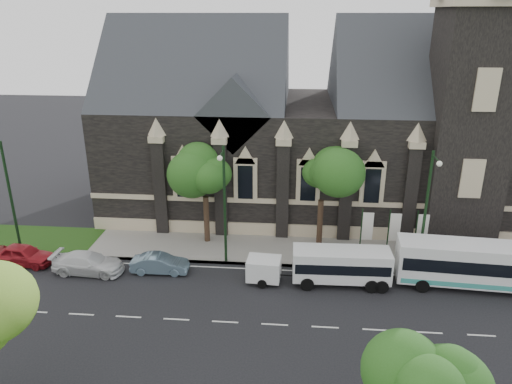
# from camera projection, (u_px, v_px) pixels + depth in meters

# --- Properties ---
(ground) EXTENTS (160.00, 160.00, 0.00)m
(ground) POSITION_uv_depth(u_px,v_px,m) (275.00, 325.00, 28.68)
(ground) COLOR black
(ground) RESTS_ON ground
(sidewalk) EXTENTS (80.00, 5.00, 0.15)m
(sidewalk) POSITION_uv_depth(u_px,v_px,m) (281.00, 250.00, 37.51)
(sidewalk) COLOR gray
(sidewalk) RESTS_ON ground
(museum) EXTENTS (40.00, 17.70, 29.90)m
(museum) POSITION_uv_depth(u_px,v_px,m) (343.00, 124.00, 42.90)
(museum) COLOR black
(museum) RESTS_ON ground
(tree_park_east) EXTENTS (3.40, 3.40, 6.28)m
(tree_park_east) POSITION_uv_depth(u_px,v_px,m) (429.00, 382.00, 17.86)
(tree_park_east) COLOR black
(tree_park_east) RESTS_ON ground
(tree_walk_right) EXTENTS (4.08, 4.08, 7.80)m
(tree_walk_right) POSITION_uv_depth(u_px,v_px,m) (325.00, 177.00, 36.36)
(tree_walk_right) COLOR black
(tree_walk_right) RESTS_ON ground
(tree_walk_left) EXTENTS (3.91, 3.91, 7.64)m
(tree_walk_left) POSITION_uv_depth(u_px,v_px,m) (208.00, 175.00, 37.11)
(tree_walk_left) COLOR black
(tree_walk_left) RESTS_ON ground
(street_lamp_near) EXTENTS (0.36, 1.88, 9.00)m
(street_lamp_near) POSITION_uv_depth(u_px,v_px,m) (427.00, 206.00, 32.69)
(street_lamp_near) COLOR black
(street_lamp_near) RESTS_ON ground
(street_lamp_mid) EXTENTS (0.36, 1.88, 9.00)m
(street_lamp_mid) POSITION_uv_depth(u_px,v_px,m) (224.00, 200.00, 33.81)
(street_lamp_mid) COLOR black
(street_lamp_mid) RESTS_ON ground
(street_lamp_far) EXTENTS (0.36, 1.88, 9.00)m
(street_lamp_far) POSITION_uv_depth(u_px,v_px,m) (8.00, 193.00, 35.10)
(street_lamp_far) COLOR black
(street_lamp_far) RESTS_ON ground
(banner_flag_left) EXTENTS (0.90, 0.10, 4.00)m
(banner_flag_left) POSITION_uv_depth(u_px,v_px,m) (365.00, 229.00, 35.73)
(banner_flag_left) COLOR black
(banner_flag_left) RESTS_ON ground
(banner_flag_center) EXTENTS (0.90, 0.10, 4.00)m
(banner_flag_center) POSITION_uv_depth(u_px,v_px,m) (392.00, 230.00, 35.56)
(banner_flag_center) COLOR black
(banner_flag_center) RESTS_ON ground
(banner_flag_right) EXTENTS (0.90, 0.10, 4.00)m
(banner_flag_right) POSITION_uv_depth(u_px,v_px,m) (420.00, 231.00, 35.40)
(banner_flag_right) COLOR black
(banner_flag_right) RESTS_ON ground
(tour_coach) EXTENTS (11.16, 3.22, 3.22)m
(tour_coach) POSITION_uv_depth(u_px,v_px,m) (482.00, 265.00, 31.91)
(tour_coach) COLOR white
(tour_coach) RESTS_ON ground
(shuttle_bus) EXTENTS (6.61, 2.47, 2.53)m
(shuttle_bus) POSITION_uv_depth(u_px,v_px,m) (342.00, 264.00, 32.53)
(shuttle_bus) COLOR silver
(shuttle_bus) RESTS_ON ground
(box_trailer) EXTENTS (3.35, 1.97, 1.76)m
(box_trailer) POSITION_uv_depth(u_px,v_px,m) (264.00, 269.00, 32.92)
(box_trailer) COLOR silver
(box_trailer) RESTS_ON ground
(sedan) EXTENTS (4.13, 1.53, 1.35)m
(sedan) POSITION_uv_depth(u_px,v_px,m) (160.00, 264.00, 34.25)
(sedan) COLOR slate
(sedan) RESTS_ON ground
(car_far_red) EXTENTS (4.63, 2.21, 1.53)m
(car_far_red) POSITION_uv_depth(u_px,v_px,m) (23.00, 255.00, 35.33)
(car_far_red) COLOR maroon
(car_far_red) RESTS_ON ground
(car_far_white) EXTENTS (5.17, 2.28, 1.48)m
(car_far_white) POSITION_uv_depth(u_px,v_px,m) (88.00, 263.00, 34.20)
(car_far_white) COLOR silver
(car_far_white) RESTS_ON ground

